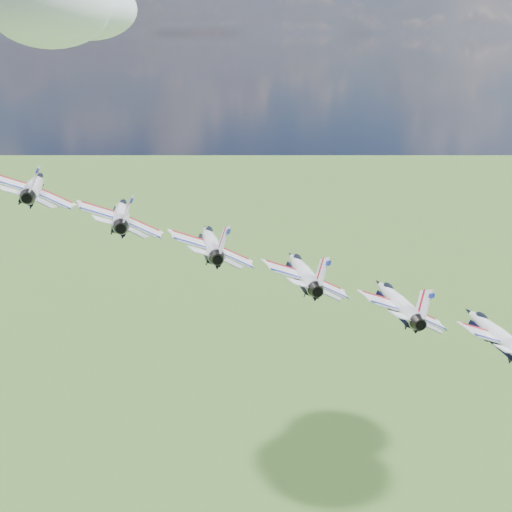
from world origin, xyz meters
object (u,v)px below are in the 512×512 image
jet_1 (121,213)px  jet_2 (211,241)px  jet_3 (302,271)px  jet_0 (35,185)px  jet_5 (494,332)px  jet_4 (396,301)px

jet_1 → jet_2: jet_1 is taller
jet_1 → jet_3: bearing=-21.1°
jet_0 → jet_3: jet_0 is taller
jet_1 → jet_5: size_ratio=1.00×
jet_5 → jet_2: bearing=158.9°
jet_3 → jet_5: 20.85m
jet_2 → jet_5: bearing=-21.1°
jet_2 → jet_3: 10.42m
jet_1 → jet_4: size_ratio=1.00×
jet_1 → jet_2: bearing=-21.1°
jet_0 → jet_3: 31.27m
jet_2 → jet_5: size_ratio=1.00×
jet_5 → jet_0: bearing=158.9°
jet_2 → jet_0: bearing=158.9°
jet_0 → jet_4: bearing=-21.1°
jet_0 → jet_5: 52.12m
jet_1 → jet_5: 41.70m
jet_3 → jet_2: bearing=158.9°
jet_4 → jet_5: bearing=-21.1°
jet_0 → jet_4: jet_0 is taller
jet_1 → jet_2: 10.42m
jet_5 → jet_4: bearing=158.9°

